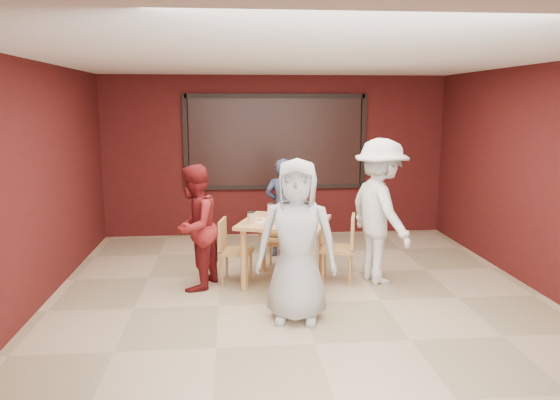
{
  "coord_description": "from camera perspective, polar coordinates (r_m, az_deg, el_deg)",
  "views": [
    {
      "loc": [
        -0.8,
        -6.06,
        2.32
      ],
      "look_at": [
        -0.17,
        0.75,
        1.1
      ],
      "focal_mm": 35.0,
      "sensor_mm": 36.0,
      "label": 1
    }
  ],
  "objects": [
    {
      "name": "diner_back",
      "position": [
        8.28,
        0.3,
        -0.81
      ],
      "size": [
        0.61,
        0.46,
        1.51
      ],
      "primitive_type": "imported",
      "rotation": [
        0.0,
        0.0,
        2.95
      ],
      "color": "#313A57",
      "rests_on": "floor"
    },
    {
      "name": "chair_left",
      "position": [
        7.15,
        -5.14,
        -4.9
      ],
      "size": [
        0.47,
        0.47,
        0.84
      ],
      "color": "#BF844A",
      "rests_on": "floor"
    },
    {
      "name": "diner_front",
      "position": [
        5.8,
        1.74,
        -4.3
      ],
      "size": [
        0.95,
        0.7,
        1.76
      ],
      "primitive_type": "imported",
      "rotation": [
        0.0,
        0.0,
        -0.18
      ],
      "color": "#ACACAC",
      "rests_on": "floor"
    },
    {
      "name": "dining_table",
      "position": [
        7.03,
        0.46,
        -3.01
      ],
      "size": [
        1.34,
        1.34,
        0.98
      ],
      "color": "tan",
      "rests_on": "floor"
    },
    {
      "name": "diner_right",
      "position": [
        7.18,
        10.42,
        -1.16
      ],
      "size": [
        1.0,
        1.36,
        1.88
      ],
      "primitive_type": "imported",
      "rotation": [
        0.0,
        0.0,
        1.84
      ],
      "color": "silver",
      "rests_on": "floor"
    },
    {
      "name": "chair_back",
      "position": [
        7.76,
        -0.08,
        -3.9
      ],
      "size": [
        0.49,
        0.49,
        0.78
      ],
      "color": "#BF844A",
      "rests_on": "floor"
    },
    {
      "name": "window_blinds",
      "position": [
        9.57,
        -0.45,
        6.07
      ],
      "size": [
        3.0,
        0.02,
        1.5
      ],
      "primitive_type": "cube",
      "color": "black"
    },
    {
      "name": "chair_front",
      "position": [
        6.36,
        1.94,
        -6.97
      ],
      "size": [
        0.41,
        0.41,
        0.8
      ],
      "color": "#BF844A",
      "rests_on": "floor"
    },
    {
      "name": "diner_left",
      "position": [
        6.91,
        -8.93,
        -2.84
      ],
      "size": [
        0.83,
        0.93,
        1.58
      ],
      "primitive_type": "imported",
      "rotation": [
        0.0,
        0.0,
        -1.93
      ],
      "color": "maroon",
      "rests_on": "floor"
    },
    {
      "name": "floor",
      "position": [
        6.54,
        2.14,
        -10.69
      ],
      "size": [
        7.0,
        7.0,
        0.0
      ],
      "primitive_type": "plane",
      "color": "tan",
      "rests_on": "ground"
    },
    {
      "name": "chair_right",
      "position": [
        7.17,
        6.64,
        -4.63
      ],
      "size": [
        0.53,
        0.53,
        0.89
      ],
      "color": "#BF844A",
      "rests_on": "floor"
    }
  ]
}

